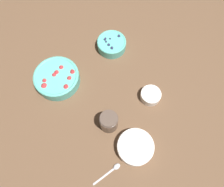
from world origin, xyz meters
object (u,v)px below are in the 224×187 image
Objects in this scene: bowl_bananas at (135,147)px; jar_chocolate at (109,122)px; bowl_blueberries at (112,44)px; bowl_cream at (151,95)px; bowl_strawberries at (57,78)px.

jar_chocolate reaches higher than bowl_bananas.
bowl_cream is (-0.34, 0.02, -0.00)m from bowl_blueberries.
jar_chocolate is at bearing 141.89° from bowl_blueberries.
bowl_blueberries is at bearing -89.11° from bowl_strawberries.
bowl_blueberries is 0.96× the size of bowl_bananas.
bowl_cream is 0.94× the size of jar_chocolate.
bowl_bananas is at bearing 124.69° from bowl_cream.
bowl_strawberries is 2.26× the size of bowl_cream.
bowl_blueberries is at bearing -38.11° from jar_chocolate.
bowl_cream is 0.24m from jar_chocolate.
bowl_strawberries is at bearing 90.89° from bowl_blueberries.
bowl_strawberries is 0.34m from jar_chocolate.
bowl_blueberries is 1.46× the size of jar_chocolate.
bowl_blueberries reaches higher than bowl_cream.
jar_chocolate reaches higher than bowl_strawberries.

